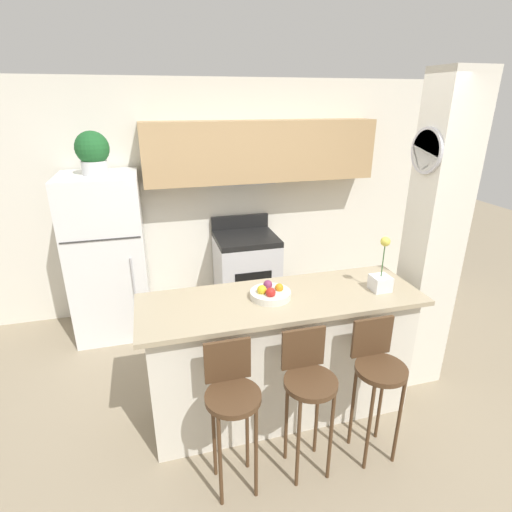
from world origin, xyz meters
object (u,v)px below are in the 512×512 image
bar_stool_left (232,398)px  orchid_vase (381,277)px  refrigerator (108,257)px  potted_plant_on_fridge (93,152)px  fruit_bowl (270,293)px  bar_stool_mid (308,384)px  stove_range (246,273)px  bar_stool_right (377,371)px

bar_stool_left → orchid_vase: orchid_vase is taller
refrigerator → orchid_vase: size_ratio=4.01×
potted_plant_on_fridge → fruit_bowl: size_ratio=1.35×
orchid_vase → bar_stool_mid: bearing=-148.1°
potted_plant_on_fridge → orchid_vase: bearing=-39.7°
bar_stool_left → fruit_bowl: bearing=53.9°
bar_stool_left → potted_plant_on_fridge: 2.62m
bar_stool_left → orchid_vase: 1.39m
stove_range → potted_plant_on_fridge: 2.04m
refrigerator → potted_plant_on_fridge: 1.04m
fruit_bowl → bar_stool_mid: bearing=-81.5°
refrigerator → potted_plant_on_fridge: potted_plant_on_fridge is taller
fruit_bowl → orchid_vase: bearing=-6.6°
refrigerator → potted_plant_on_fridge: bearing=116.9°
stove_range → orchid_vase: orchid_vase is taller
refrigerator → orchid_vase: refrigerator is taller
potted_plant_on_fridge → bar_stool_left: bearing=-69.2°
bar_stool_right → bar_stool_mid: bearing=180.0°
bar_stool_mid → bar_stool_right: bearing=0.0°
refrigerator → stove_range: refrigerator is taller
bar_stool_right → refrigerator: bearing=129.7°
orchid_vase → bar_stool_left: bearing=-159.5°
potted_plant_on_fridge → fruit_bowl: 2.19m
stove_range → potted_plant_on_fridge: potted_plant_on_fridge is taller
stove_range → fruit_bowl: bearing=-98.0°
stove_range → bar_stool_right: 2.26m
bar_stool_mid → orchid_vase: (0.74, 0.46, 0.44)m
stove_range → fruit_bowl: 1.78m
bar_stool_mid → bar_stool_left: bearing=180.0°
bar_stool_mid → potted_plant_on_fridge: (-1.31, 2.17, 1.21)m
bar_stool_mid → orchid_vase: orchid_vase is taller
bar_stool_mid → potted_plant_on_fridge: potted_plant_on_fridge is taller
refrigerator → orchid_vase: bearing=-39.7°
orchid_vase → potted_plant_on_fridge: bearing=140.3°
bar_stool_mid → bar_stool_right: (0.49, 0.00, 0.00)m
stove_range → bar_stool_right: (0.34, -2.22, 0.21)m
stove_range → orchid_vase: bearing=-71.5°
fruit_bowl → bar_stool_left: bearing=-126.1°
stove_range → potted_plant_on_fridge: (-1.47, -0.05, 1.42)m
bar_stool_right → fruit_bowl: size_ratio=3.42×
bar_stool_right → fruit_bowl: (-0.57, 0.56, 0.37)m
stove_range → bar_stool_right: bearing=-81.4°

